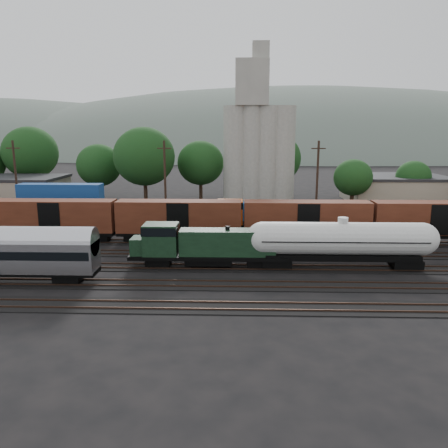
{
  "coord_description": "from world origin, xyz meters",
  "views": [
    {
      "loc": [
        -0.53,
        -46.79,
        13.36
      ],
      "look_at": [
        -2.03,
        2.0,
        3.0
      ],
      "focal_mm": 35.0,
      "sensor_mm": 36.0,
      "label": 1
    }
  ],
  "objects_px": {
    "green_locomotive": "(200,245)",
    "orange_locomotive": "(262,216)",
    "grain_silo": "(258,143)",
    "tank_car_a": "(342,241)"
  },
  "relations": [
    {
      "from": "green_locomotive",
      "to": "orange_locomotive",
      "type": "height_order",
      "value": "orange_locomotive"
    },
    {
      "from": "grain_silo",
      "to": "orange_locomotive",
      "type": "bearing_deg",
      "value": -91.25
    },
    {
      "from": "orange_locomotive",
      "to": "grain_silo",
      "type": "height_order",
      "value": "grain_silo"
    },
    {
      "from": "tank_car_a",
      "to": "grain_silo",
      "type": "xyz_separation_m",
      "value": [
        -6.46,
        41.0,
        8.36
      ]
    },
    {
      "from": "grain_silo",
      "to": "green_locomotive",
      "type": "bearing_deg",
      "value": -100.37
    },
    {
      "from": "grain_silo",
      "to": "tank_car_a",
      "type": "bearing_deg",
      "value": -81.04
    },
    {
      "from": "tank_car_a",
      "to": "grain_silo",
      "type": "height_order",
      "value": "grain_silo"
    },
    {
      "from": "orange_locomotive",
      "to": "grain_silo",
      "type": "xyz_separation_m",
      "value": [
        0.57,
        26.0,
        8.84
      ]
    },
    {
      "from": "green_locomotive",
      "to": "tank_car_a",
      "type": "xyz_separation_m",
      "value": [
        13.96,
        -0.0,
        0.5
      ]
    },
    {
      "from": "tank_car_a",
      "to": "grain_silo",
      "type": "distance_m",
      "value": 42.34
    }
  ]
}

